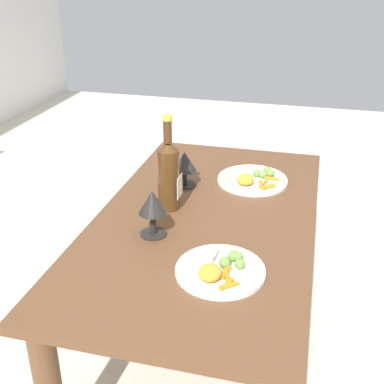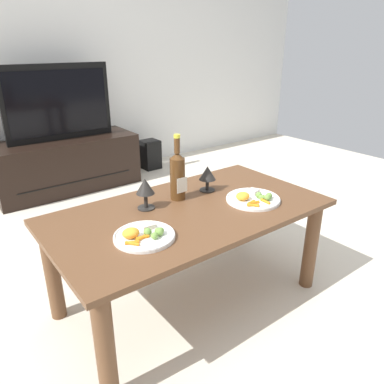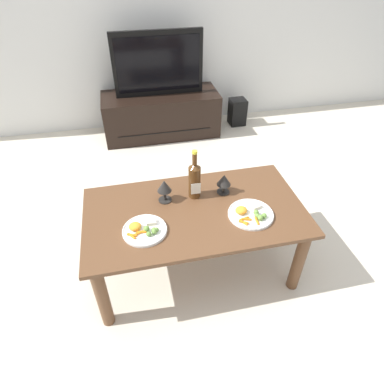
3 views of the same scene
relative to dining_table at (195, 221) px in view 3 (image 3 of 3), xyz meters
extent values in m
plane|color=beige|center=(0.00, 0.00, -0.42)|extent=(6.40, 6.40, 0.00)
cube|color=brown|center=(0.00, 0.00, 0.08)|extent=(1.28, 0.69, 0.03)
cylinder|color=brown|center=(-0.57, -0.28, -0.18)|extent=(0.07, 0.07, 0.48)
cylinder|color=brown|center=(0.57, -0.28, -0.18)|extent=(0.07, 0.07, 0.48)
cylinder|color=brown|center=(-0.57, 0.28, -0.18)|extent=(0.07, 0.07, 0.48)
cylinder|color=brown|center=(0.57, 0.28, -0.18)|extent=(0.07, 0.07, 0.48)
cube|color=black|center=(0.06, 1.89, -0.19)|extent=(1.21, 0.48, 0.45)
cube|color=black|center=(0.06, 1.65, -0.28)|extent=(0.96, 0.01, 0.01)
cube|color=black|center=(0.06, 1.89, 0.34)|extent=(0.89, 0.04, 0.61)
cube|color=black|center=(0.06, 1.87, 0.34)|extent=(0.82, 0.01, 0.52)
cube|color=black|center=(0.94, 1.94, -0.27)|extent=(0.18, 0.18, 0.29)
cylinder|color=#4C2D14|center=(0.03, 0.13, 0.19)|extent=(0.07, 0.07, 0.21)
cone|color=#4C2D14|center=(0.03, 0.13, 0.31)|extent=(0.07, 0.07, 0.03)
cylinder|color=#4C2D14|center=(0.03, 0.13, 0.36)|extent=(0.03, 0.03, 0.07)
cylinder|color=yellow|center=(0.03, 0.13, 0.40)|extent=(0.03, 0.03, 0.02)
cube|color=silver|center=(0.03, 0.10, 0.17)|extent=(0.06, 0.00, 0.07)
cylinder|color=black|center=(-0.16, 0.13, 0.09)|extent=(0.08, 0.08, 0.01)
cylinder|color=black|center=(-0.16, 0.13, 0.13)|extent=(0.02, 0.02, 0.07)
cone|color=black|center=(-0.16, 0.13, 0.20)|extent=(0.08, 0.08, 0.07)
cylinder|color=black|center=(0.21, 0.13, 0.09)|extent=(0.08, 0.08, 0.01)
cylinder|color=black|center=(0.21, 0.13, 0.12)|extent=(0.02, 0.02, 0.05)
cone|color=black|center=(0.21, 0.13, 0.18)|extent=(0.09, 0.09, 0.07)
cylinder|color=white|center=(-0.30, -0.11, 0.09)|extent=(0.24, 0.24, 0.01)
torus|color=white|center=(-0.30, -0.11, 0.10)|extent=(0.24, 0.24, 0.01)
ellipsoid|color=orange|center=(-0.35, -0.09, 0.12)|extent=(0.07, 0.06, 0.04)
cube|color=beige|center=(-0.26, -0.07, 0.11)|extent=(0.06, 0.05, 0.02)
cylinder|color=orange|center=(-0.32, -0.13, 0.11)|extent=(0.05, 0.02, 0.01)
cylinder|color=orange|center=(-0.33, -0.13, 0.11)|extent=(0.05, 0.03, 0.01)
cylinder|color=orange|center=(-0.37, -0.14, 0.11)|extent=(0.05, 0.03, 0.01)
cylinder|color=orange|center=(-0.37, -0.15, 0.11)|extent=(0.04, 0.05, 0.01)
sphere|color=olive|center=(-0.24, -0.13, 0.11)|extent=(0.03, 0.03, 0.03)
sphere|color=olive|center=(-0.29, -0.12, 0.12)|extent=(0.03, 0.03, 0.03)
sphere|color=olive|center=(-0.25, -0.15, 0.12)|extent=(0.03, 0.03, 0.03)
sphere|color=olive|center=(-0.29, -0.16, 0.11)|extent=(0.03, 0.03, 0.03)
sphere|color=olive|center=(-0.25, -0.13, 0.11)|extent=(0.03, 0.03, 0.03)
cylinder|color=white|center=(0.30, -0.11, 0.09)|extent=(0.26, 0.26, 0.01)
torus|color=white|center=(0.30, -0.11, 0.10)|extent=(0.26, 0.26, 0.01)
ellipsoid|color=orange|center=(0.25, -0.09, 0.12)|extent=(0.07, 0.06, 0.04)
cube|color=beige|center=(0.35, -0.06, 0.11)|extent=(0.07, 0.06, 0.02)
cylinder|color=orange|center=(0.25, -0.15, 0.11)|extent=(0.06, 0.02, 0.01)
cylinder|color=orange|center=(0.26, -0.15, 0.11)|extent=(0.06, 0.03, 0.01)
cylinder|color=orange|center=(0.23, -0.17, 0.11)|extent=(0.04, 0.05, 0.01)
cylinder|color=orange|center=(0.24, -0.17, 0.11)|extent=(0.05, 0.04, 0.01)
cylinder|color=orange|center=(0.31, -0.18, 0.11)|extent=(0.01, 0.05, 0.01)
sphere|color=olive|center=(0.33, -0.12, 0.12)|extent=(0.03, 0.03, 0.03)
sphere|color=olive|center=(0.33, -0.15, 0.11)|extent=(0.03, 0.03, 0.03)
sphere|color=olive|center=(0.33, -0.17, 0.12)|extent=(0.03, 0.03, 0.03)
sphere|color=olive|center=(0.36, -0.16, 0.12)|extent=(0.03, 0.03, 0.03)
sphere|color=olive|center=(0.32, -0.14, 0.11)|extent=(0.02, 0.02, 0.02)
camera|label=1|loc=(-1.39, -0.31, 0.86)|focal=46.62mm
camera|label=2|loc=(-0.91, -1.22, 0.80)|focal=34.22mm
camera|label=3|loc=(-0.32, -1.40, 1.37)|focal=30.96mm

